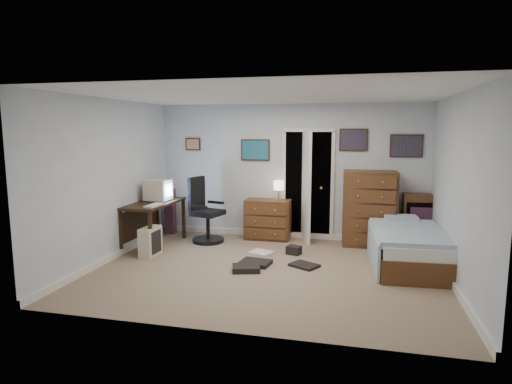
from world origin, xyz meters
TOP-DOWN VIEW (x-y plane):
  - floor at (0.00, 0.00)m, footprint 5.00×4.00m
  - computer_desk at (-2.29, 0.83)m, footprint 0.66×1.37m
  - crt_monitor at (-2.18, 0.98)m, footprint 0.41×0.39m
  - keyboard at (-2.02, 0.48)m, footprint 0.17×0.42m
  - pc_tower at (-2.00, 0.28)m, footprint 0.23×0.44m
  - office_chair at (-1.44, 1.32)m, footprint 0.70×0.70m
  - media_stack at (-2.32, 1.76)m, footprint 0.18×0.18m
  - low_dresser at (-0.36, 1.77)m, footprint 0.84×0.43m
  - table_lamp at (-0.16, 1.77)m, footprint 0.19×0.19m
  - doorway at (0.35, 2.27)m, footprint 0.96×1.12m
  - tall_dresser at (1.46, 1.75)m, footprint 0.93×0.58m
  - headboard_bookcase at (2.55, 1.86)m, footprint 1.05×0.31m
  - bed at (1.99, 0.70)m, footprint 1.11×1.95m
  - wall_posters at (0.57, 1.98)m, footprint 4.38×0.04m
  - floor_clutter at (-0.07, 0.31)m, footprint 1.27×1.31m

SIDE VIEW (x-z plane):
  - floor at x=0.00m, z-range -0.02..0.00m
  - floor_clutter at x=-0.07m, z-range -0.03..0.11m
  - pc_tower at x=-2.00m, z-range 0.00..0.47m
  - bed at x=1.99m, z-range -0.02..0.60m
  - low_dresser at x=-0.36m, z-range 0.00..0.74m
  - media_stack at x=-2.32m, z-range 0.00..0.88m
  - office_chair at x=-1.44m, z-range -0.13..1.05m
  - headboard_bookcase at x=2.55m, z-range 0.03..0.96m
  - computer_desk at x=-2.29m, z-range 0.21..0.99m
  - tall_dresser at x=1.46m, z-range 0.00..1.32m
  - keyboard at x=-2.02m, z-range 0.78..0.81m
  - crt_monitor at x=-2.18m, z-range 0.79..1.16m
  - doorway at x=0.35m, z-range -0.02..2.03m
  - table_lamp at x=-0.16m, z-range 0.83..1.19m
  - wall_posters at x=0.57m, z-range 1.45..2.05m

